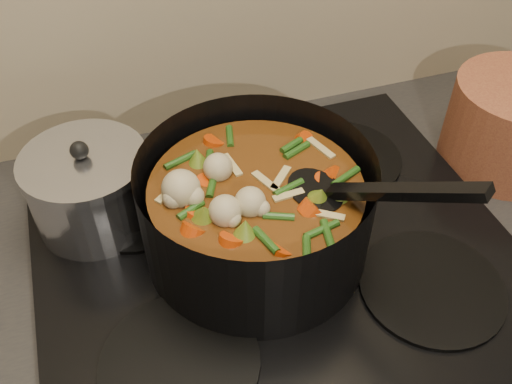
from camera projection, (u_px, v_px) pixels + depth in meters
name	position (u px, v px, depth m)	size (l,w,h in m)	color
stovetop	(275.00, 249.00, 0.77)	(0.62, 0.54, 0.03)	black
stockpot	(257.00, 211.00, 0.71)	(0.38, 0.38, 0.21)	black
saucepan	(90.00, 189.00, 0.76)	(0.16, 0.16, 0.13)	silver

